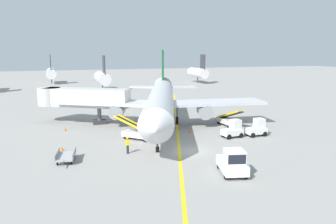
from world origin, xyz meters
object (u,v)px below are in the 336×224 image
baggage_cart_loaded (66,156)px  belt_loader_forward_hold (228,120)px  belt_loader_aft_hold (138,133)px  pushback_tug (233,163)px  baggage_tug_near_wing (233,130)px  airliner (161,101)px  safety_cone_wingtip_left (62,148)px  jet_bridge (78,98)px  baggage_tug_by_cargo_door (257,128)px  safety_cone_nose_left (190,131)px  ground_crew_marshaller (128,145)px  safety_cone_nose_right (65,129)px

baggage_cart_loaded → belt_loader_forward_hold: bearing=21.7°
belt_loader_aft_hold → baggage_cart_loaded: bearing=-145.9°
pushback_tug → baggage_tug_near_wing: bearing=60.2°
pushback_tug → belt_loader_aft_hold: belt_loader_aft_hold is taller
airliner → safety_cone_wingtip_left: bearing=-149.3°
jet_bridge → baggage_tug_by_cargo_door: size_ratio=5.02×
belt_loader_aft_hold → baggage_tug_by_cargo_door: bearing=-12.6°
belt_loader_aft_hold → safety_cone_wingtip_left: size_ratio=10.17×
pushback_tug → safety_cone_wingtip_left: (-13.04, 11.53, -0.77)m
baggage_tug_near_wing → safety_cone_nose_left: size_ratio=5.73×
baggage_tug_near_wing → ground_crew_marshaller: (-13.00, -2.23, -0.02)m
baggage_tug_near_wing → jet_bridge: bearing=139.1°
airliner → safety_cone_wingtip_left: size_ratio=77.90×
safety_cone_nose_left → pushback_tug: bearing=-98.5°
pushback_tug → safety_cone_nose_right: 23.94m
ground_crew_marshaller → airliner: bearing=57.6°
jet_bridge → safety_cone_nose_right: jet_bridge is taller
jet_bridge → belt_loader_forward_hold: 20.93m
belt_loader_forward_hold → ground_crew_marshaller: bearing=-152.6°
safety_cone_nose_left → safety_cone_wingtip_left: same height
safety_cone_nose_right → safety_cone_wingtip_left: size_ratio=1.00×
pushback_tug → safety_cone_nose_left: (2.13, 14.17, -0.77)m
jet_bridge → belt_loader_aft_hold: bearing=-63.6°
baggage_tug_by_cargo_door → ground_crew_marshaller: 16.14m
jet_bridge → safety_cone_wingtip_left: 13.99m
baggage_cart_loaded → safety_cone_nose_right: baggage_cart_loaded is taller
pushback_tug → safety_cone_wingtip_left: bearing=138.5°
belt_loader_forward_hold → baggage_tug_by_cargo_door: bearing=-85.3°
jet_bridge → safety_cone_nose_right: (-2.03, -4.38, -3.32)m
baggage_tug_by_cargo_door → belt_loader_aft_hold: bearing=167.4°
jet_bridge → belt_loader_aft_hold: jet_bridge is taller
pushback_tug → belt_loader_aft_hold: bearing=109.3°
baggage_tug_by_cargo_door → safety_cone_wingtip_left: baggage_tug_by_cargo_door is taller
safety_cone_wingtip_left → belt_loader_aft_hold: bearing=12.5°
airliner → baggage_tug_by_cargo_door: (9.13, -8.93, -2.49)m
belt_loader_forward_hold → safety_cone_nose_left: (-6.46, -2.23, -0.56)m
pushback_tug → airliner: bearing=90.1°
airliner → ground_crew_marshaller: bearing=-122.4°
jet_bridge → safety_cone_nose_right: bearing=-114.9°
baggage_tug_near_wing → baggage_tug_by_cargo_door: 3.04m
jet_bridge → belt_loader_forward_hold: (18.95, -8.45, -2.77)m
ground_crew_marshaller → safety_cone_nose_left: 10.78m
jet_bridge → ground_crew_marshaller: 17.04m
belt_loader_forward_hold → belt_loader_aft_hold: bearing=-167.2°
airliner → belt_loader_forward_hold: bearing=-18.2°
belt_loader_forward_hold → ground_crew_marshaller: (-15.52, -8.03, 0.13)m
baggage_cart_loaded → safety_cone_nose_right: (0.40, 12.58, -0.25)m
airliner → baggage_cart_loaded: airliner is taller
pushback_tug → baggage_tug_near_wing: (6.07, 10.60, -0.07)m
baggage_tug_by_cargo_door → safety_cone_nose_right: baggage_tug_by_cargo_door is taller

